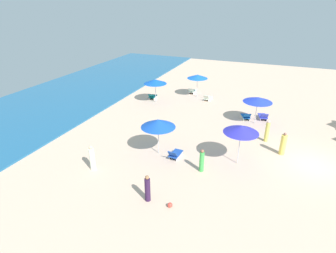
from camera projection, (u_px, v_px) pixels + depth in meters
The scene contains 19 objects.
ground_plane at pixel (315, 166), 17.56m from camera, with size 60.00×60.00×0.00m, color beige.
ocean at pixel (30, 112), 25.72m from camera, with size 60.00×12.09×0.12m, color #226392.
umbrella_0 at pixel (258, 100), 22.70m from camera, with size 2.39×2.39×2.32m.
lounge_chair_0_0 at pixel (263, 116), 24.18m from camera, with size 1.46×0.97×0.74m.
lounge_chair_0_1 at pixel (246, 116), 24.13m from camera, with size 1.38×1.02×0.76m.
umbrella_1 at pixel (158, 123), 18.05m from camera, with size 2.30×2.30×2.53m.
lounge_chair_1_0 at pixel (175, 154), 18.35m from camera, with size 1.35×0.66×0.74m.
umbrella_2 at pixel (197, 76), 28.97m from camera, with size 2.15×2.15×2.42m.
lounge_chair_2_0 at pixel (208, 98), 28.79m from camera, with size 1.41×0.73×0.67m.
lounge_chair_2_1 at pixel (192, 91), 30.84m from camera, with size 1.21×0.65×0.67m.
umbrella_3 at pixel (241, 129), 16.80m from camera, with size 2.18×2.18×2.67m.
umbrella_4 at pixel (155, 82), 27.37m from camera, with size 2.29×2.29×2.38m.
lounge_chair_4_0 at pixel (153, 97), 29.03m from camera, with size 1.34×0.71×0.72m.
beachgoer_0 at pixel (148, 189), 14.27m from camera, with size 0.32×0.32×1.55m.
beachgoer_1 at pixel (202, 161), 16.74m from camera, with size 0.40×0.40×1.50m.
beachgoer_2 at pixel (92, 158), 16.87m from camera, with size 0.45×0.45×1.68m.
beachgoer_3 at pixel (283, 144), 18.58m from camera, with size 0.40×0.40×1.61m.
beachgoer_4 at pixel (267, 131), 20.25m from camera, with size 0.38×0.38×1.69m.
beach_ball_0 at pixel (170, 205), 14.04m from camera, with size 0.26×0.26×0.26m, color #EF4437.
Camera 1 is at (-17.28, 3.04, 9.67)m, focal length 29.53 mm.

